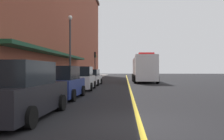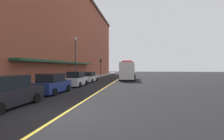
{
  "view_description": "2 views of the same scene",
  "coord_description": "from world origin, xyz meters",
  "px_view_note": "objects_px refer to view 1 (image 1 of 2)",
  "views": [
    {
      "loc": [
        -0.46,
        -7.28,
        1.65
      ],
      "look_at": [
        -1.64,
        15.39,
        1.57
      ],
      "focal_mm": 38.62,
      "sensor_mm": 36.0,
      "label": 1
    },
    {
      "loc": [
        3.75,
        -7.89,
        2.41
      ],
      "look_at": [
        0.04,
        16.12,
        1.98
      ],
      "focal_mm": 26.13,
      "sensor_mm": 36.0,
      "label": 2
    }
  ],
  "objects_px": {
    "parked_car_2": "(82,79)",
    "parking_meter_2": "(38,80)",
    "parked_car_1": "(62,83)",
    "traffic_light_near": "(95,60)",
    "parking_meter_0": "(65,76)",
    "parking_meter_1": "(52,78)",
    "street_lamp_left": "(70,42)",
    "parked_car_3": "(90,78)",
    "parked_car_0": "(22,92)",
    "box_truck": "(144,69)"
  },
  "relations": [
    {
      "from": "parking_meter_0",
      "to": "parking_meter_1",
      "type": "relative_size",
      "value": 1.0
    },
    {
      "from": "parked_car_2",
      "to": "parked_car_3",
      "type": "xyz_separation_m",
      "value": [
        -0.12,
        5.71,
        -0.09
      ]
    },
    {
      "from": "street_lamp_left",
      "to": "traffic_light_near",
      "type": "distance_m",
      "value": 15.33
    },
    {
      "from": "parked_car_3",
      "to": "parked_car_1",
      "type": "bearing_deg",
      "value": -178.21
    },
    {
      "from": "parked_car_0",
      "to": "traffic_light_near",
      "type": "bearing_deg",
      "value": 4.51
    },
    {
      "from": "parking_meter_2",
      "to": "traffic_light_near",
      "type": "height_order",
      "value": "traffic_light_near"
    },
    {
      "from": "parked_car_2",
      "to": "street_lamp_left",
      "type": "relative_size",
      "value": 0.61
    },
    {
      "from": "parking_meter_2",
      "to": "street_lamp_left",
      "type": "xyz_separation_m",
      "value": [
        -0.6,
        10.63,
        3.34
      ]
    },
    {
      "from": "parking_meter_1",
      "to": "traffic_light_near",
      "type": "height_order",
      "value": "traffic_light_near"
    },
    {
      "from": "parked_car_1",
      "to": "parking_meter_1",
      "type": "bearing_deg",
      "value": 27.49
    },
    {
      "from": "parking_meter_1",
      "to": "parked_car_2",
      "type": "bearing_deg",
      "value": 64.59
    },
    {
      "from": "parked_car_2",
      "to": "parking_meter_1",
      "type": "relative_size",
      "value": 3.17
    },
    {
      "from": "parked_car_0",
      "to": "street_lamp_left",
      "type": "bearing_deg",
      "value": 9.24
    },
    {
      "from": "parked_car_0",
      "to": "parking_meter_2",
      "type": "xyz_separation_m",
      "value": [
        -1.46,
        5.5,
        0.17
      ]
    },
    {
      "from": "parked_car_1",
      "to": "parking_meter_1",
      "type": "relative_size",
      "value": 3.12
    },
    {
      "from": "parked_car_2",
      "to": "parking_meter_2",
      "type": "distance_m",
      "value": 5.9
    },
    {
      "from": "parking_meter_1",
      "to": "parked_car_1",
      "type": "bearing_deg",
      "value": -63.61
    },
    {
      "from": "parking_meter_2",
      "to": "street_lamp_left",
      "type": "distance_m",
      "value": 11.15
    },
    {
      "from": "parking_meter_1",
      "to": "street_lamp_left",
      "type": "relative_size",
      "value": 0.19
    },
    {
      "from": "box_truck",
      "to": "traffic_light_near",
      "type": "bearing_deg",
      "value": -140.47
    },
    {
      "from": "parked_car_0",
      "to": "parked_car_3",
      "type": "height_order",
      "value": "parked_car_0"
    },
    {
      "from": "parked_car_1",
      "to": "traffic_light_near",
      "type": "bearing_deg",
      "value": 3.99
    },
    {
      "from": "box_truck",
      "to": "parked_car_0",
      "type": "bearing_deg",
      "value": -14.9
    },
    {
      "from": "parked_car_0",
      "to": "parking_meter_1",
      "type": "relative_size",
      "value": 3.57
    },
    {
      "from": "parked_car_0",
      "to": "parking_meter_0",
      "type": "height_order",
      "value": "parked_car_0"
    },
    {
      "from": "box_truck",
      "to": "parked_car_3",
      "type": "bearing_deg",
      "value": -46.77
    },
    {
      "from": "parked_car_2",
      "to": "traffic_light_near",
      "type": "relative_size",
      "value": 0.98
    },
    {
      "from": "parking_meter_0",
      "to": "street_lamp_left",
      "type": "distance_m",
      "value": 5.67
    },
    {
      "from": "parked_car_2",
      "to": "parking_meter_0",
      "type": "xyz_separation_m",
      "value": [
        -1.45,
        0.37,
        0.2
      ]
    },
    {
      "from": "parking_meter_0",
      "to": "traffic_light_near",
      "type": "xyz_separation_m",
      "value": [
        0.06,
        19.81,
        2.1
      ]
    },
    {
      "from": "parking_meter_0",
      "to": "parked_car_3",
      "type": "bearing_deg",
      "value": 75.94
    },
    {
      "from": "traffic_light_near",
      "to": "parked_car_2",
      "type": "bearing_deg",
      "value": -86.05
    },
    {
      "from": "parking_meter_2",
      "to": "traffic_light_near",
      "type": "relative_size",
      "value": 0.31
    },
    {
      "from": "parked_car_3",
      "to": "parking_meter_1",
      "type": "relative_size",
      "value": 3.21
    },
    {
      "from": "box_truck",
      "to": "street_lamp_left",
      "type": "xyz_separation_m",
      "value": [
        -7.96,
        -6.51,
        2.72
      ]
    },
    {
      "from": "parked_car_1",
      "to": "street_lamp_left",
      "type": "bearing_deg",
      "value": 11.51
    },
    {
      "from": "parked_car_3",
      "to": "parking_meter_2",
      "type": "height_order",
      "value": "parked_car_3"
    },
    {
      "from": "parked_car_3",
      "to": "parking_meter_0",
      "type": "height_order",
      "value": "parked_car_3"
    },
    {
      "from": "parked_car_0",
      "to": "parked_car_2",
      "type": "xyz_separation_m",
      "value": [
        -0.01,
        11.21,
        -0.03
      ]
    },
    {
      "from": "parked_car_0",
      "to": "parked_car_1",
      "type": "distance_m",
      "value": 5.39
    },
    {
      "from": "parked_car_1",
      "to": "parking_meter_2",
      "type": "distance_m",
      "value": 1.39
    },
    {
      "from": "parking_meter_2",
      "to": "parking_meter_0",
      "type": "bearing_deg",
      "value": 90.0
    },
    {
      "from": "parked_car_1",
      "to": "parking_meter_0",
      "type": "distance_m",
      "value": 6.35
    },
    {
      "from": "box_truck",
      "to": "parked_car_2",
      "type": "bearing_deg",
      "value": -27.62
    },
    {
      "from": "parking_meter_0",
      "to": "parking_meter_1",
      "type": "height_order",
      "value": "same"
    },
    {
      "from": "parked_car_1",
      "to": "parked_car_3",
      "type": "distance_m",
      "value": 11.53
    },
    {
      "from": "street_lamp_left",
      "to": "parked_car_0",
      "type": "bearing_deg",
      "value": -82.72
    },
    {
      "from": "parking_meter_2",
      "to": "traffic_light_near",
      "type": "xyz_separation_m",
      "value": [
        0.06,
        25.89,
        2.1
      ]
    },
    {
      "from": "parked_car_2",
      "to": "box_truck",
      "type": "bearing_deg",
      "value": -28.86
    },
    {
      "from": "parked_car_3",
      "to": "parking_meter_1",
      "type": "distance_m",
      "value": 8.88
    }
  ]
}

